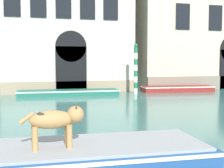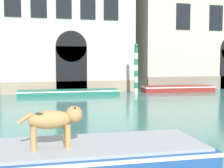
{
  "view_description": "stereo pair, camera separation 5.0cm",
  "coord_description": "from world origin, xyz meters",
  "px_view_note": "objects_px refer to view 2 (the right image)",
  "views": [
    {
      "loc": [
        -1.78,
        0.65,
        2.34
      ],
      "look_at": [
        2.21,
        15.12,
        1.2
      ],
      "focal_mm": 50.0,
      "sensor_mm": 36.0,
      "label": 1
    },
    {
      "loc": [
        -1.73,
        0.64,
        2.34
      ],
      "look_at": [
        2.21,
        15.12,
        1.2
      ],
      "focal_mm": 50.0,
      "sensor_mm": 36.0,
      "label": 2
    }
  ],
  "objects_px": {
    "boat_moored_near_palazzo": "(69,92)",
    "dog_on_deck": "(55,120)",
    "mooring_pole_0": "(136,69)",
    "boat_moored_far": "(178,89)",
    "boat_foreground": "(12,160)"
  },
  "relations": [
    {
      "from": "boat_moored_near_palazzo",
      "to": "dog_on_deck",
      "type": "bearing_deg",
      "value": -95.9
    },
    {
      "from": "boat_moored_near_palazzo",
      "to": "mooring_pole_0",
      "type": "xyz_separation_m",
      "value": [
        4.59,
        -0.5,
        1.58
      ]
    },
    {
      "from": "boat_moored_far",
      "to": "mooring_pole_0",
      "type": "bearing_deg",
      "value": -162.43
    },
    {
      "from": "dog_on_deck",
      "to": "boat_moored_near_palazzo",
      "type": "relative_size",
      "value": 0.2
    },
    {
      "from": "dog_on_deck",
      "to": "boat_moored_near_palazzo",
      "type": "bearing_deg",
      "value": 80.6
    },
    {
      "from": "dog_on_deck",
      "to": "boat_moored_far",
      "type": "bearing_deg",
      "value": 54.05
    },
    {
      "from": "boat_moored_far",
      "to": "mooring_pole_0",
      "type": "height_order",
      "value": "mooring_pole_0"
    },
    {
      "from": "boat_foreground",
      "to": "dog_on_deck",
      "type": "relative_size",
      "value": 6.42
    },
    {
      "from": "boat_moored_near_palazzo",
      "to": "mooring_pole_0",
      "type": "distance_m",
      "value": 4.88
    },
    {
      "from": "mooring_pole_0",
      "to": "boat_moored_near_palazzo",
      "type": "bearing_deg",
      "value": 173.78
    },
    {
      "from": "dog_on_deck",
      "to": "boat_moored_far",
      "type": "height_order",
      "value": "dog_on_deck"
    },
    {
      "from": "boat_foreground",
      "to": "boat_moored_far",
      "type": "relative_size",
      "value": 1.55
    },
    {
      "from": "mooring_pole_0",
      "to": "boat_foreground",
      "type": "bearing_deg",
      "value": -118.9
    },
    {
      "from": "boat_foreground",
      "to": "mooring_pole_0",
      "type": "xyz_separation_m",
      "value": [
        7.62,
        13.8,
        1.49
      ]
    },
    {
      "from": "dog_on_deck",
      "to": "boat_moored_far",
      "type": "relative_size",
      "value": 0.24
    }
  ]
}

